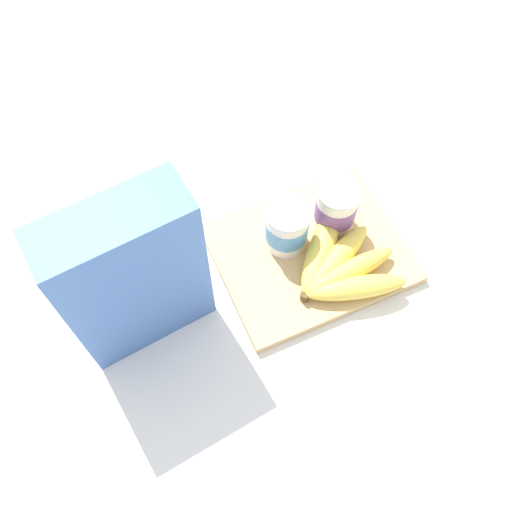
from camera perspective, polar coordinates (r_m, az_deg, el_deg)
name	(u,v)px	position (r m, az deg, el deg)	size (l,w,h in m)	color
ground_plane	(310,255)	(0.91, 5.53, 0.06)	(2.40, 2.40, 0.00)	silver
cutting_board	(310,253)	(0.90, 5.57, 0.33)	(0.29, 0.24, 0.02)	tan
cereal_box	(132,275)	(0.75, -12.64, -1.95)	(0.19, 0.08, 0.28)	#4770B7
yogurt_cup_front	(287,227)	(0.86, 3.18, 2.96)	(0.07, 0.07, 0.09)	white
yogurt_cup_back	(336,208)	(0.88, 8.20, 4.91)	(0.07, 0.07, 0.09)	white
banana_bunch	(339,264)	(0.86, 8.52, -0.85)	(0.17, 0.20, 0.04)	#F1D14D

